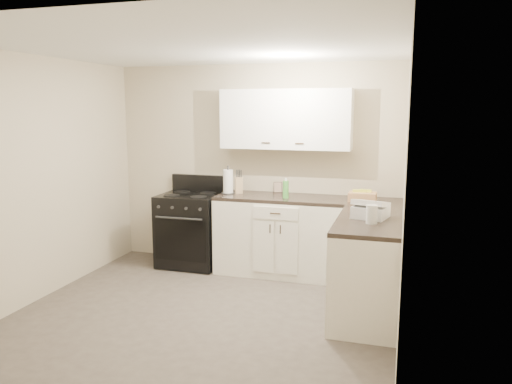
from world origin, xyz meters
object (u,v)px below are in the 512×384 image
(wicker_basket, at_px, (362,197))
(countertop_grill, at_px, (370,212))
(paper_towel, at_px, (228,182))
(knife_block, at_px, (239,185))
(stove, at_px, (191,230))

(wicker_basket, xyz_separation_m, countertop_grill, (0.14, -0.84, 0.01))
(wicker_basket, bearing_deg, paper_towel, 178.02)
(knife_block, height_order, wicker_basket, knife_block)
(stove, height_order, wicker_basket, wicker_basket)
(knife_block, height_order, countertop_grill, knife_block)
(knife_block, xyz_separation_m, paper_towel, (-0.12, -0.06, 0.05))
(wicker_basket, relative_size, countertop_grill, 1.00)
(paper_towel, bearing_deg, stove, -175.66)
(knife_block, bearing_deg, wicker_basket, -28.86)
(knife_block, distance_m, paper_towel, 0.14)
(paper_towel, distance_m, countertop_grill, 1.98)
(paper_towel, relative_size, wicker_basket, 0.96)
(paper_towel, height_order, wicker_basket, paper_towel)
(stove, relative_size, wicker_basket, 2.97)
(paper_towel, distance_m, wicker_basket, 1.62)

